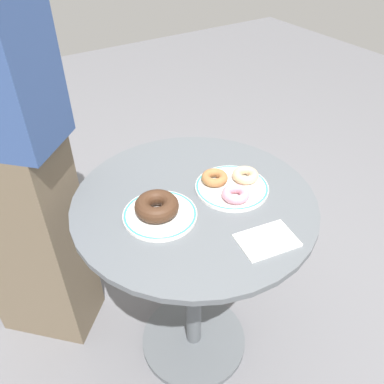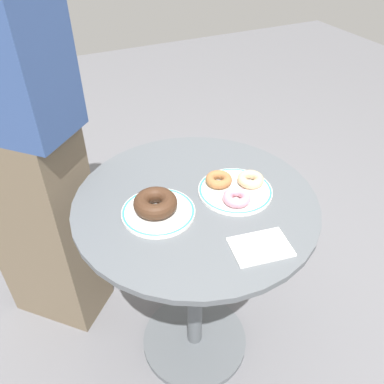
% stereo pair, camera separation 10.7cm
% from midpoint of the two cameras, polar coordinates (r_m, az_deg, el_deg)
% --- Properties ---
extents(ground_plane, '(7.00, 7.00, 0.02)m').
position_cam_midpoint_polar(ground_plane, '(1.69, 2.31, -21.02)').
color(ground_plane, slate).
extents(cafe_table, '(0.70, 0.70, 0.73)m').
position_cam_midpoint_polar(cafe_table, '(1.29, 2.85, -9.88)').
color(cafe_table, '#565B60').
rests_on(cafe_table, ground).
extents(plate_left, '(0.20, 0.20, 0.01)m').
position_cam_midpoint_polar(plate_left, '(1.06, -2.04, -3.00)').
color(plate_left, white).
rests_on(plate_left, cafe_table).
extents(plate_right, '(0.21, 0.21, 0.01)m').
position_cam_midpoint_polar(plate_right, '(1.15, 8.92, 0.11)').
color(plate_right, white).
rests_on(plate_right, cafe_table).
extents(donut_chocolate, '(0.15, 0.15, 0.04)m').
position_cam_midpoint_polar(donut_chocolate, '(1.05, -2.46, -1.73)').
color(donut_chocolate, '#422819').
rests_on(donut_chocolate, plate_left).
extents(donut_glazed, '(0.11, 0.11, 0.03)m').
position_cam_midpoint_polar(donut_glazed, '(1.17, 11.07, 1.73)').
color(donut_glazed, '#E0B789').
rests_on(donut_glazed, plate_right).
extents(donut_cinnamon, '(0.10, 0.10, 0.03)m').
position_cam_midpoint_polar(donut_cinnamon, '(1.16, 6.54, 1.71)').
color(donut_cinnamon, '#A36B3D').
rests_on(donut_cinnamon, plate_right).
extents(donut_pink_frosted, '(0.09, 0.09, 0.03)m').
position_cam_midpoint_polar(donut_pink_frosted, '(1.10, 9.29, -0.91)').
color(donut_pink_frosted, pink).
rests_on(donut_pink_frosted, plate_right).
extents(paper_napkin, '(0.16, 0.12, 0.01)m').
position_cam_midpoint_polar(paper_napkin, '(1.00, 12.96, -7.90)').
color(paper_napkin, white).
rests_on(paper_napkin, cafe_table).
extents(person_figure, '(0.44, 0.44, 1.72)m').
position_cam_midpoint_polar(person_figure, '(1.31, -22.62, 8.69)').
color(person_figure, brown).
rests_on(person_figure, ground).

